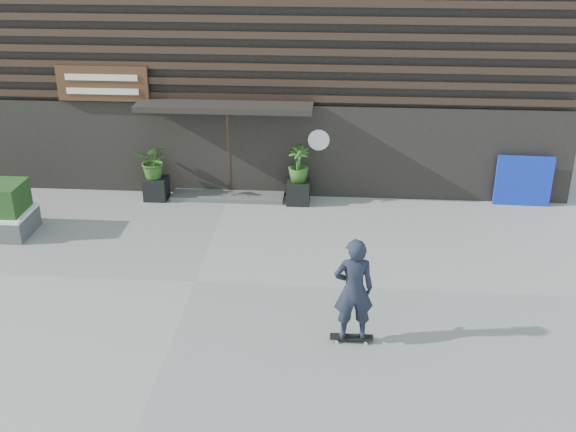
# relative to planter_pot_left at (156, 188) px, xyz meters

# --- Properties ---
(ground) EXTENTS (80.00, 80.00, 0.00)m
(ground) POSITION_rel_planter_pot_left_xyz_m (1.90, -4.40, -0.30)
(ground) COLOR gray
(ground) RESTS_ON ground
(entrance_step) EXTENTS (3.00, 0.80, 0.12)m
(entrance_step) POSITION_rel_planter_pot_left_xyz_m (1.90, 0.20, -0.24)
(entrance_step) COLOR #484845
(entrance_step) RESTS_ON ground
(planter_pot_left) EXTENTS (0.60, 0.60, 0.60)m
(planter_pot_left) POSITION_rel_planter_pot_left_xyz_m (0.00, 0.00, 0.00)
(planter_pot_left) COLOR black
(planter_pot_left) RESTS_ON ground
(bamboo_left) EXTENTS (0.86, 0.75, 0.96)m
(bamboo_left) POSITION_rel_planter_pot_left_xyz_m (0.00, 0.00, 0.78)
(bamboo_left) COLOR #2D591E
(bamboo_left) RESTS_ON planter_pot_left
(planter_pot_right) EXTENTS (0.60, 0.60, 0.60)m
(planter_pot_right) POSITION_rel_planter_pot_left_xyz_m (3.80, 0.00, 0.00)
(planter_pot_right) COLOR black
(planter_pot_right) RESTS_ON ground
(bamboo_right) EXTENTS (0.54, 0.54, 0.96)m
(bamboo_right) POSITION_rel_planter_pot_left_xyz_m (3.80, 0.00, 0.78)
(bamboo_right) COLOR #2D591E
(bamboo_right) RESTS_ON planter_pot_right
(blue_tarp) EXTENTS (1.43, 0.17, 1.34)m
(blue_tarp) POSITION_rel_planter_pot_left_xyz_m (9.64, 0.30, 0.37)
(blue_tarp) COLOR #0D23B4
(blue_tarp) RESTS_ON ground
(building) EXTENTS (18.00, 11.00, 8.00)m
(building) POSITION_rel_planter_pot_left_xyz_m (1.90, 5.56, 3.69)
(building) COLOR black
(building) RESTS_ON ground
(skateboarder) EXTENTS (0.78, 0.56, 2.05)m
(skateboarder) POSITION_rel_planter_pot_left_xyz_m (5.16, -6.33, 0.77)
(skateboarder) COLOR black
(skateboarder) RESTS_ON ground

